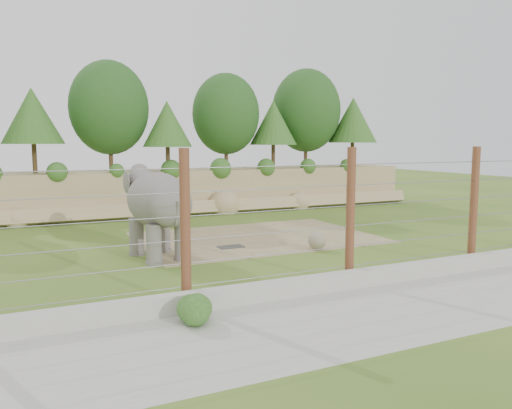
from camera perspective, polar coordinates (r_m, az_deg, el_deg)
name	(u,v)px	position (r m, az deg, el deg)	size (l,w,h in m)	color
ground	(278,252)	(18.96, 2.58, -5.48)	(90.00, 90.00, 0.00)	#3D681F
back_embankment	(190,145)	(30.47, -7.59, 6.73)	(30.00, 5.52, 8.77)	tan
dirt_patch	(257,237)	(21.80, 0.07, -3.79)	(10.00, 7.00, 0.02)	#907753
drain_grate	(231,247)	(19.79, -2.89, -4.85)	(1.00, 0.60, 0.03)	#262628
elephant	(158,213)	(18.16, -11.12, -0.99)	(1.71, 3.99, 3.23)	#635E59
stone_ball	(317,241)	(19.37, 6.99, -4.14)	(0.70, 0.70, 0.70)	gray
retaining_wall	(359,278)	(14.78, 11.72, -8.26)	(26.00, 0.35, 0.50)	#A8A89C
walkway	(407,307)	(13.38, 16.92, -11.16)	(26.00, 4.00, 0.01)	#A8A89C
barrier_fence	(350,216)	(14.82, 10.73, -1.28)	(20.26, 0.26, 4.00)	brown
walkway_shrub	(197,307)	(11.74, -6.80, -11.58)	(0.74, 0.74, 0.74)	#2A521D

